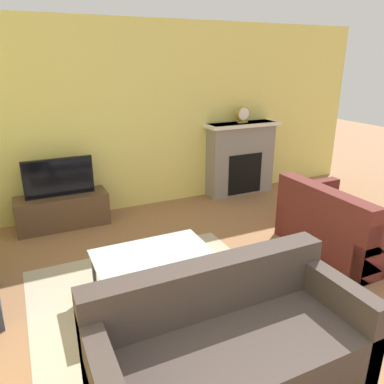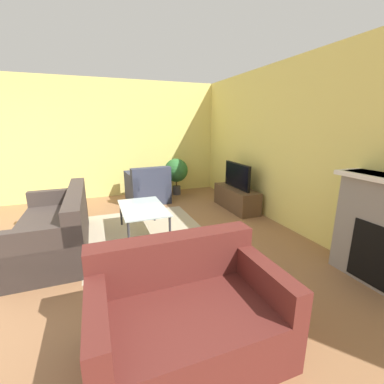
{
  "view_description": "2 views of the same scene",
  "coord_description": "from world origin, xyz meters",
  "px_view_note": "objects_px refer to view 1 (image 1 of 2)",
  "views": [
    {
      "loc": [
        -1.28,
        -0.74,
        2.16
      ],
      "look_at": [
        0.48,
        2.95,
        0.71
      ],
      "focal_mm": 35.0,
      "sensor_mm": 36.0,
      "label": 1
    },
    {
      "loc": [
        3.57,
        1.58,
        1.7
      ],
      "look_at": [
        0.18,
        2.87,
        0.74
      ],
      "focal_mm": 24.0,
      "sensor_mm": 36.0,
      "label": 2
    }
  ],
  "objects_px": {
    "tv": "(59,177)",
    "coffee_table": "(153,257)",
    "couch_loveseat": "(340,228)",
    "couch_sectional": "(229,348)",
    "mantel_clock": "(243,114)"
  },
  "relations": [
    {
      "from": "couch_loveseat",
      "to": "coffee_table",
      "type": "height_order",
      "value": "couch_loveseat"
    },
    {
      "from": "couch_loveseat",
      "to": "coffee_table",
      "type": "xyz_separation_m",
      "value": [
        -2.3,
        0.09,
        0.11
      ]
    },
    {
      "from": "tv",
      "to": "coffee_table",
      "type": "relative_size",
      "value": 0.81
    },
    {
      "from": "couch_sectional",
      "to": "mantel_clock",
      "type": "distance_m",
      "value": 4.17
    },
    {
      "from": "couch_sectional",
      "to": "couch_loveseat",
      "type": "bearing_deg",
      "value": 27.1
    },
    {
      "from": "couch_loveseat",
      "to": "coffee_table",
      "type": "bearing_deg",
      "value": 87.66
    },
    {
      "from": "tv",
      "to": "mantel_clock",
      "type": "height_order",
      "value": "mantel_clock"
    },
    {
      "from": "tv",
      "to": "couch_loveseat",
      "type": "distance_m",
      "value": 3.59
    },
    {
      "from": "couch_loveseat",
      "to": "mantel_clock",
      "type": "distance_m",
      "value": 2.48
    },
    {
      "from": "mantel_clock",
      "to": "couch_loveseat",
      "type": "bearing_deg",
      "value": -90.94
    },
    {
      "from": "tv",
      "to": "couch_sectional",
      "type": "height_order",
      "value": "tv"
    },
    {
      "from": "couch_sectional",
      "to": "mantel_clock",
      "type": "height_order",
      "value": "mantel_clock"
    },
    {
      "from": "tv",
      "to": "coffee_table",
      "type": "distance_m",
      "value": 2.12
    },
    {
      "from": "couch_sectional",
      "to": "mantel_clock",
      "type": "bearing_deg",
      "value": 56.58
    },
    {
      "from": "couch_sectional",
      "to": "couch_loveseat",
      "type": "distance_m",
      "value": 2.46
    }
  ]
}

